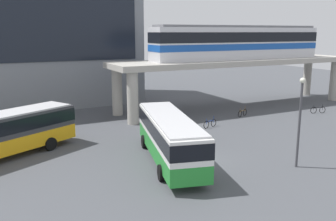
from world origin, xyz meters
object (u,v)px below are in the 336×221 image
Objects in this scene: train at (239,42)px; bicycle_blue at (210,124)px; bus_secondary at (1,131)px; bicycle_black at (318,110)px; bus_main at (170,134)px; bicycle_brown at (242,113)px; station_building at (30,19)px.

bicycle_blue is (-8.26, -6.76, -7.30)m from train.
bicycle_black is (31.95, 0.31, -1.63)m from bus_secondary.
bicycle_black is (21.77, 6.36, -1.63)m from bus_main.
train is 27.73m from bus_secondary.
train reaches higher than bicycle_black.
bicycle_black is at bearing -16.91° from bicycle_brown.
train reaches higher than bus_secondary.
bus_secondary is at bearing 149.29° from bus_main.
train is 21.57m from bus_main.
station_building reaches higher than bicycle_blue.
station_building is 14.24× the size of bicycle_black.
bus_secondary is at bearing -103.62° from station_building.
bus_main reaches higher than bicycle_black.
bus_main is 10.27m from bicycle_blue.
bicycle_blue is at bearing -157.72° from bicycle_brown.
train is 8.93m from bicycle_brown.
bus_main is (-15.96, -13.36, -5.67)m from train.
bus_main and bus_secondary have the same top height.
train is 13.03× the size of bicycle_brown.
bicycle_blue is 1.01× the size of bicycle_black.
bicycle_blue is 6.11m from bicycle_brown.
bus_secondary is at bearing -179.44° from bicycle_black.
bicycle_brown and bicycle_black have the same top height.
bus_main is at bearing -146.27° from bicycle_brown.
station_building is at bearing 76.38° from bus_secondary.
bicycle_black is (14.08, -0.24, 0.00)m from bicycle_blue.
station_building is 23.22m from bus_secondary.
station_building reaches higher than train.
bus_main is 6.59× the size of bicycle_black.
bus_main reaches higher than bicycle_brown.
station_building is at bearing 142.31° from bicycle_black.
station_building reaches higher than bicycle_brown.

